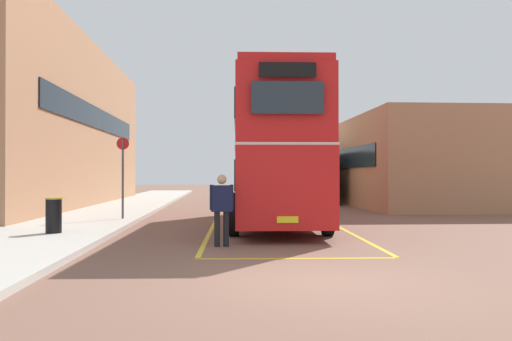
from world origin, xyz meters
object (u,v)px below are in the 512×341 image
(double_decker_bus, at_px, (273,151))
(single_deck_bus, at_px, (306,176))
(litter_bin, at_px, (54,215))
(pedestrian_boarding, at_px, (222,205))
(bus_stop_sign, at_px, (123,170))

(double_decker_bus, relative_size, single_deck_bus, 1.23)
(double_decker_bus, distance_m, litter_bin, 7.45)
(pedestrian_boarding, height_order, litter_bin, pedestrian_boarding)
(single_deck_bus, distance_m, litter_bin, 21.19)
(pedestrian_boarding, bearing_deg, litter_bin, 156.17)
(pedestrian_boarding, bearing_deg, bus_stop_sign, 117.65)
(double_decker_bus, distance_m, bus_stop_sign, 5.51)
(single_deck_bus, relative_size, bus_stop_sign, 3.03)
(pedestrian_boarding, distance_m, bus_stop_sign, 7.73)
(pedestrian_boarding, xyz_separation_m, litter_bin, (-4.55, 2.01, -0.38))
(pedestrian_boarding, xyz_separation_m, bus_stop_sign, (-3.57, 6.81, 0.88))
(bus_stop_sign, bearing_deg, single_deck_bus, 57.73)
(litter_bin, bearing_deg, double_decker_bus, 29.06)
(double_decker_bus, xyz_separation_m, pedestrian_boarding, (-1.75, -5.51, -1.51))
(double_decker_bus, bearing_deg, bus_stop_sign, 166.28)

